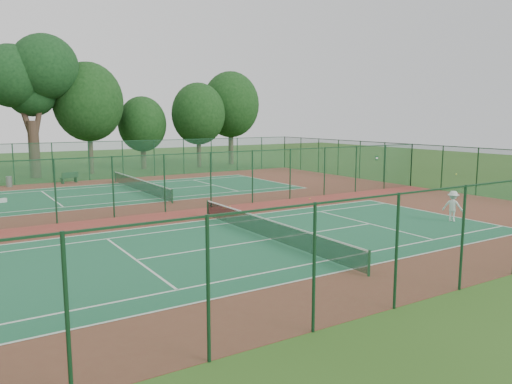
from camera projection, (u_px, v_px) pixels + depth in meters
ground at (189, 210)px, 30.75m from camera, size 120.00×120.00×0.00m
red_pad at (189, 210)px, 30.75m from camera, size 40.00×36.00×0.01m
court_near at (270, 239)px, 23.21m from camera, size 23.77×10.97×0.01m
court_far at (140, 191)px, 38.28m from camera, size 23.77×10.97×0.01m
fence_north at (106, 160)px, 45.56m from camera, size 40.00×0.09×3.50m
fence_south at (431, 244)px, 15.41m from camera, size 40.00×0.09×3.50m
fence_east at (411, 165)px, 41.00m from camera, size 0.09×36.00×3.50m
fence_divider at (188, 181)px, 30.49m from camera, size 40.00×0.09×3.50m
tennis_net_near at (270, 228)px, 23.13m from camera, size 0.10×12.90×0.97m
tennis_net_far at (140, 184)px, 38.21m from camera, size 0.10×12.90×0.97m
player_near at (453, 206)px, 27.11m from camera, size 1.01×1.24×1.67m
trash_bin at (9, 182)px, 40.65m from camera, size 0.52×0.52×0.86m
bench at (69, 177)px, 42.95m from camera, size 1.61×0.93×0.96m
kit_bag at (1, 201)px, 33.16m from camera, size 0.78×0.41×0.28m
stray_ball_a at (224, 208)px, 30.95m from camera, size 0.08×0.08×0.08m
stray_ball_b at (310, 199)px, 34.64m from camera, size 0.07×0.07×0.07m
stray_ball_c at (230, 206)px, 31.64m from camera, size 0.07×0.07×0.07m
big_tree at (30, 76)px, 45.74m from camera, size 8.62×6.31×13.25m
evergreen_row at (95, 173)px, 51.32m from camera, size 39.00×5.00×12.00m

